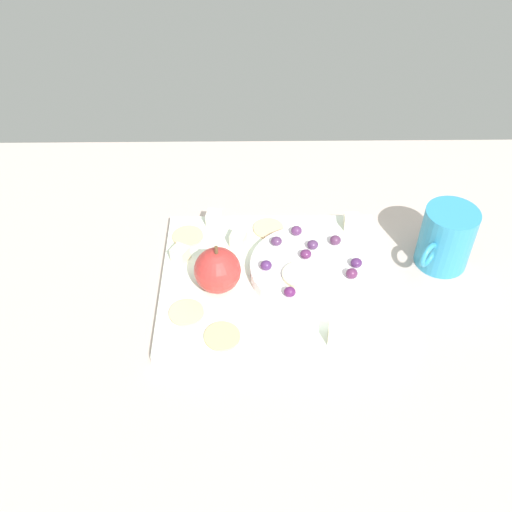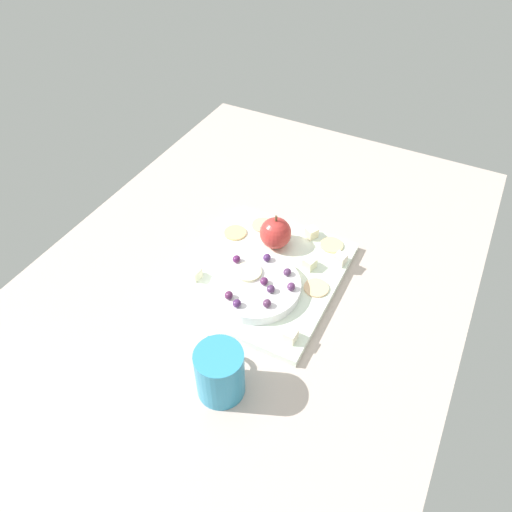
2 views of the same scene
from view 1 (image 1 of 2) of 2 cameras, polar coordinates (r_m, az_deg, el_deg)
table at (r=88.40cm, az=4.12°, el=-5.23°), size 129.11×84.84×4.34cm
platter at (r=88.09cm, az=1.77°, el=-2.46°), size 33.27×28.48×1.63cm
serving_dish at (r=87.48cm, az=5.14°, el=-1.32°), size 17.44×17.44×2.12cm
apple_whole at (r=83.96cm, az=-3.73°, el=-1.39°), size 6.71×6.71×6.71cm
apple_stem at (r=81.21cm, az=-3.85°, el=0.59°), size 0.50×0.50×1.20cm
cheese_cube_0 at (r=91.97cm, az=-1.68°, el=1.66°), size 2.83×2.83×2.28cm
cheese_cube_1 at (r=96.28cm, az=9.16°, el=3.29°), size 2.41×2.41×2.28cm
cheese_cube_2 at (r=96.00cm, az=-4.06°, el=3.68°), size 2.64×2.64×2.28cm
cheese_cube_3 at (r=90.18cm, az=-7.30°, el=0.21°), size 3.09×3.09×2.28cm
cheese_cube_4 at (r=79.59cm, az=7.79°, el=-7.52°), size 2.54×2.54×2.28cm
cracker_0 at (r=83.14cm, az=-6.73°, el=-5.44°), size 4.88×4.88×0.40cm
cracker_1 at (r=80.03cm, az=-3.28°, el=-7.73°), size 4.88×4.88×0.40cm
cracker_2 at (r=94.44cm, az=-6.58°, el=1.91°), size 4.88×4.88×0.40cm
cracker_3 at (r=95.25cm, az=1.20°, el=2.67°), size 4.88×4.88×0.40cm
grape_0 at (r=85.23cm, az=0.98°, el=-0.90°), size 1.69×1.52×1.48cm
grape_1 at (r=89.15cm, az=1.98°, el=1.45°), size 1.69×1.52×1.35cm
grape_2 at (r=86.87cm, az=9.64°, el=-0.65°), size 1.69×1.52×1.40cm
grape_3 at (r=85.09cm, az=9.21°, el=-1.68°), size 1.69×1.52×1.55cm
grape_4 at (r=91.00cm, az=4.09°, el=2.45°), size 1.69×1.52×1.51cm
grape_5 at (r=88.86cm, az=5.48°, el=1.09°), size 1.69×1.52×1.41cm
grape_6 at (r=81.75cm, az=3.27°, el=-3.46°), size 1.69×1.52×1.44cm
grape_7 at (r=89.96cm, az=7.65°, el=1.53°), size 1.69×1.52×1.49cm
grape_8 at (r=87.29cm, az=4.81°, el=0.18°), size 1.69×1.52×1.37cm
apple_slice_0 at (r=84.66cm, az=4.29°, el=-1.85°), size 5.18×5.18×0.60cm
cup at (r=93.38cm, az=17.84°, el=1.66°), size 9.22×9.47×9.82cm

